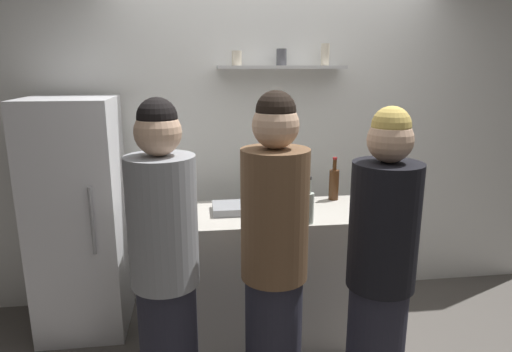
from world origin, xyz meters
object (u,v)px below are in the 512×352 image
(utensil_holder, at_px, (170,197))
(person_brown_jacket, at_px, (274,266))
(refrigerator, at_px, (79,219))
(water_bottle_plastic, at_px, (171,203))
(wine_bottle_amber_glass, at_px, (334,183))
(person_blonde, at_px, (380,277))
(baking_pan, at_px, (238,208))
(wine_bottle_pale_glass, at_px, (308,206))
(person_grey_hoodie, at_px, (165,274))
(wine_bottle_green_glass, at_px, (301,188))

(utensil_holder, xyz_separation_m, person_brown_jacket, (0.57, -0.96, -0.10))
(refrigerator, xyz_separation_m, water_bottle_plastic, (0.67, -0.37, 0.20))
(refrigerator, bearing_deg, wine_bottle_amber_glass, -2.61)
(refrigerator, relative_size, water_bottle_plastic, 6.73)
(person_brown_jacket, bearing_deg, person_blonde, -85.43)
(refrigerator, relative_size, person_brown_jacket, 0.95)
(baking_pan, relative_size, person_blonde, 0.20)
(water_bottle_plastic, bearing_deg, wine_bottle_amber_glass, 13.78)
(wine_bottle_pale_glass, bearing_deg, wine_bottle_amber_glass, 56.63)
(wine_bottle_pale_glass, height_order, person_blonde, person_blonde)
(person_blonde, bearing_deg, person_grey_hoodie, -144.58)
(person_blonde, bearing_deg, refrigerator, -171.02)
(person_brown_jacket, xyz_separation_m, person_blonde, (0.53, -0.11, -0.04))
(utensil_holder, relative_size, wine_bottle_amber_glass, 0.71)
(water_bottle_plastic, relative_size, person_brown_jacket, 0.14)
(utensil_holder, distance_m, wine_bottle_pale_glass, 0.99)
(person_blonde, distance_m, person_grey_hoodie, 1.08)
(utensil_holder, bearing_deg, baking_pan, -22.18)
(wine_bottle_pale_glass, bearing_deg, person_blonde, -69.17)
(wine_bottle_amber_glass, distance_m, water_bottle_plastic, 1.19)
(wine_bottle_green_glass, bearing_deg, baking_pan, -170.77)
(water_bottle_plastic, relative_size, person_blonde, 0.15)
(person_brown_jacket, xyz_separation_m, person_grey_hoodie, (-0.55, 0.02, -0.02))
(wine_bottle_green_glass, height_order, person_grey_hoodie, person_grey_hoodie)
(wine_bottle_pale_glass, distance_m, person_brown_jacket, 0.59)
(refrigerator, relative_size, wine_bottle_amber_glass, 5.34)
(utensil_holder, bearing_deg, person_brown_jacket, -59.19)
(utensil_holder, bearing_deg, wine_bottle_amber_glass, -0.06)
(wine_bottle_amber_glass, bearing_deg, utensil_holder, 179.94)
(baking_pan, distance_m, wine_bottle_pale_glass, 0.50)
(baking_pan, bearing_deg, wine_bottle_pale_glass, -34.30)
(refrigerator, bearing_deg, wine_bottle_green_glass, -7.21)
(baking_pan, bearing_deg, utensil_holder, 157.82)
(person_brown_jacket, height_order, person_blonde, person_brown_jacket)
(baking_pan, distance_m, person_brown_jacket, 0.78)
(wine_bottle_green_glass, distance_m, person_blonde, 0.99)
(baking_pan, height_order, wine_bottle_green_glass, wine_bottle_green_glass)
(person_grey_hoodie, bearing_deg, person_brown_jacket, -103.92)
(wine_bottle_green_glass, bearing_deg, utensil_holder, 172.81)
(water_bottle_plastic, xyz_separation_m, person_blonde, (1.07, -0.78, -0.20))
(person_brown_jacket, bearing_deg, wine_bottle_amber_glass, -16.28)
(wine_bottle_pale_glass, relative_size, person_grey_hoodie, 0.17)
(person_brown_jacket, relative_size, person_grey_hoodie, 1.02)
(baking_pan, xyz_separation_m, wine_bottle_green_glass, (0.45, 0.07, 0.10))
(person_brown_jacket, bearing_deg, water_bottle_plastic, 55.01)
(baking_pan, distance_m, utensil_holder, 0.50)
(water_bottle_plastic, height_order, person_blonde, person_blonde)
(baking_pan, xyz_separation_m, person_blonde, (0.64, -0.88, -0.11))
(wine_bottle_green_glass, bearing_deg, refrigerator, 172.79)
(baking_pan, distance_m, wine_bottle_green_glass, 0.47)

